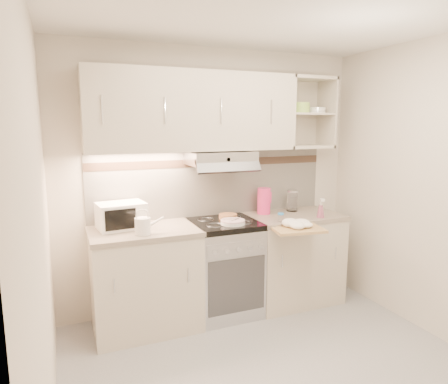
% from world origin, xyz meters
% --- Properties ---
extents(ground, '(3.00, 3.00, 0.00)m').
position_xyz_m(ground, '(0.00, 0.00, 0.00)').
color(ground, '#99999C').
rests_on(ground, ground).
extents(room_shell, '(3.04, 2.84, 2.52)m').
position_xyz_m(room_shell, '(0.00, 0.37, 1.63)').
color(room_shell, beige).
rests_on(room_shell, ground).
extents(base_cabinet_left, '(0.90, 0.60, 0.86)m').
position_xyz_m(base_cabinet_left, '(-0.75, 1.10, 0.43)').
color(base_cabinet_left, beige).
rests_on(base_cabinet_left, ground).
extents(worktop_left, '(0.92, 0.62, 0.04)m').
position_xyz_m(worktop_left, '(-0.75, 1.10, 0.88)').
color(worktop_left, gray).
rests_on(worktop_left, base_cabinet_left).
extents(base_cabinet_right, '(0.90, 0.60, 0.86)m').
position_xyz_m(base_cabinet_right, '(0.75, 1.10, 0.43)').
color(base_cabinet_right, beige).
rests_on(base_cabinet_right, ground).
extents(worktop_right, '(0.92, 0.62, 0.04)m').
position_xyz_m(worktop_right, '(0.75, 1.10, 0.88)').
color(worktop_right, gray).
rests_on(worktop_right, base_cabinet_right).
extents(electric_range, '(0.60, 0.60, 0.90)m').
position_xyz_m(electric_range, '(0.00, 1.10, 0.45)').
color(electric_range, '#B7B7BC').
rests_on(electric_range, ground).
extents(microwave, '(0.42, 0.33, 0.22)m').
position_xyz_m(microwave, '(-0.92, 1.20, 1.01)').
color(microwave, white).
rests_on(microwave, worktop_left).
extents(watering_can, '(0.25, 0.13, 0.21)m').
position_xyz_m(watering_can, '(-0.78, 0.94, 0.98)').
color(watering_can, white).
rests_on(watering_can, worktop_left).
extents(plate_stack, '(0.22, 0.22, 0.05)m').
position_xyz_m(plate_stack, '(0.02, 0.96, 0.92)').
color(plate_stack, white).
rests_on(plate_stack, electric_range).
extents(bread_loaf, '(0.17, 0.17, 0.04)m').
position_xyz_m(bread_loaf, '(0.07, 1.18, 0.92)').
color(bread_loaf, '#986A41').
rests_on(bread_loaf, electric_range).
extents(pink_pitcher, '(0.14, 0.13, 0.26)m').
position_xyz_m(pink_pitcher, '(0.49, 1.24, 1.03)').
color(pink_pitcher, '#E72E70').
rests_on(pink_pitcher, worktop_right).
extents(glass_jar, '(0.12, 0.12, 0.22)m').
position_xyz_m(glass_jar, '(0.82, 1.24, 1.01)').
color(glass_jar, white).
rests_on(glass_jar, worktop_right).
extents(spice_jar, '(0.06, 0.06, 0.08)m').
position_xyz_m(spice_jar, '(0.47, 0.88, 0.94)').
color(spice_jar, silver).
rests_on(spice_jar, worktop_right).
extents(spray_bottle, '(0.08, 0.08, 0.20)m').
position_xyz_m(spray_bottle, '(0.91, 0.88, 0.98)').
color(spray_bottle, pink).
rests_on(spray_bottle, worktop_right).
extents(cutting_board, '(0.50, 0.46, 0.02)m').
position_xyz_m(cutting_board, '(0.54, 0.72, 0.87)').
color(cutting_board, tan).
rests_on(cutting_board, base_cabinet_right).
extents(dish_towel, '(0.32, 0.29, 0.08)m').
position_xyz_m(dish_towel, '(0.57, 0.70, 0.92)').
color(dish_towel, silver).
rests_on(dish_towel, cutting_board).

